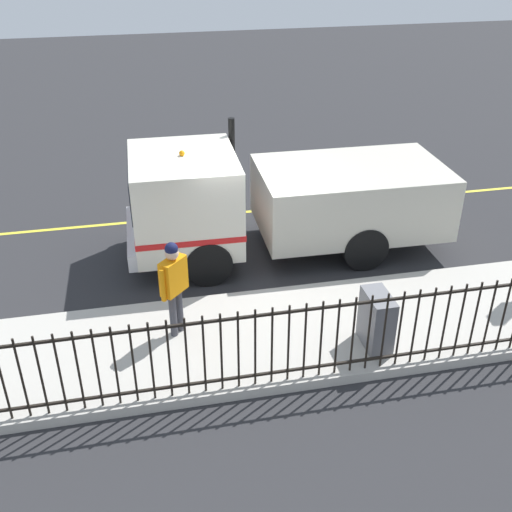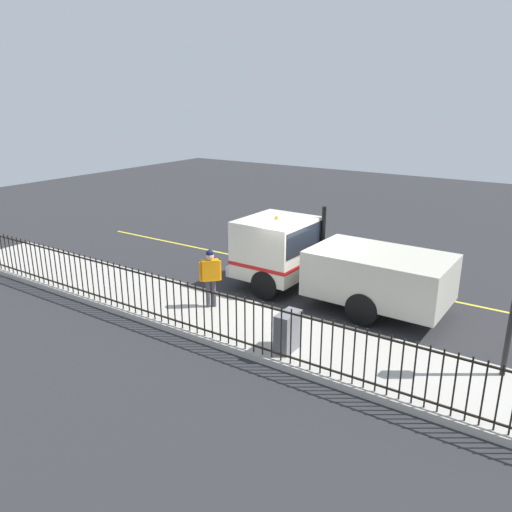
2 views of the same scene
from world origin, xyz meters
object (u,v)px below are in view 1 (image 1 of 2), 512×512
Objects in this scene: utility_cabinet at (377,320)px; worker_standing at (174,279)px; work_truck at (266,197)px; traffic_cone at (162,209)px.

worker_standing is at bearing -107.71° from utility_cabinet.
utility_cabinet is at bearing -64.28° from worker_standing.
worker_standing is at bearing 143.05° from work_truck.
traffic_cone is at bearing 47.39° from work_truck.
worker_standing reaches higher than traffic_cone.
work_truck is at bearing -165.25° from utility_cabinet.
traffic_cone is (-4.88, 0.11, -0.98)m from worker_standing.
utility_cabinet is at bearing 28.01° from traffic_cone.
work_truck is 3.11m from traffic_cone.
work_truck is at bearing 5.41° from worker_standing.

